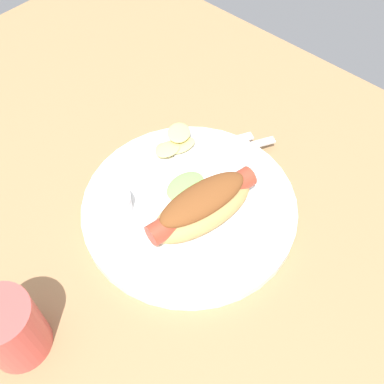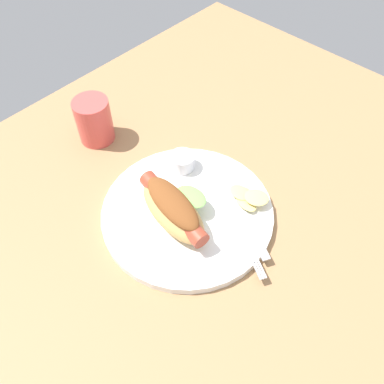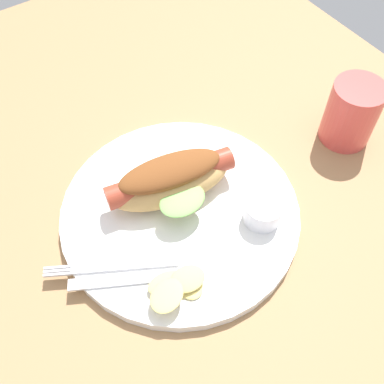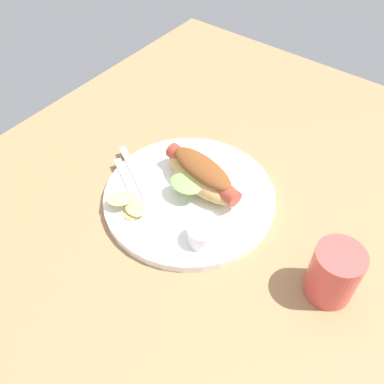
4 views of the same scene
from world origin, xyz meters
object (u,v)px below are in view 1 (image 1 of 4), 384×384
at_px(drinking_cup, 10,329).
at_px(chips_pile, 174,143).
at_px(hot_dog, 202,205).
at_px(fork, 226,152).
at_px(sauce_ramekin, 115,204).
at_px(plate, 189,207).
at_px(knife, 214,146).

bearing_deg(drinking_cup, chips_pile, -78.16).
bearing_deg(hot_dog, fork, 35.79).
height_order(fork, chips_pile, chips_pile).
bearing_deg(chips_pile, fork, -145.29).
height_order(sauce_ramekin, chips_pile, sauce_ramekin).
bearing_deg(sauce_ramekin, hot_dog, -143.27).
xyz_separation_m(plate, chips_pile, (0.09, -0.06, 0.02)).
relative_size(fork, knife, 1.10).
bearing_deg(drinking_cup, plate, -93.72).
bearing_deg(chips_pile, sauce_ramekin, 98.44).
height_order(plate, fork, fork).
bearing_deg(sauce_ramekin, drinking_cup, 104.19).
height_order(hot_dog, chips_pile, hot_dog).
bearing_deg(sauce_ramekin, knife, -97.07).
relative_size(plate, fork, 2.14).
relative_size(sauce_ramekin, knife, 0.36).
relative_size(hot_dog, drinking_cup, 1.80).
height_order(sauce_ramekin, knife, sauce_ramekin).
height_order(chips_pile, drinking_cup, drinking_cup).
xyz_separation_m(fork, chips_pile, (0.07, 0.05, 0.01)).
distance_m(hot_dog, fork, 0.13).
bearing_deg(chips_pile, hot_dog, 149.77).
distance_m(hot_dog, chips_pile, 0.14).
relative_size(hot_dog, fork, 1.18).
relative_size(hot_dog, knife, 1.30).
xyz_separation_m(fork, drinking_cup, (-0.01, 0.39, 0.03)).
height_order(fork, knife, same).
bearing_deg(hot_dog, knife, 44.68).
distance_m(knife, drinking_cup, 0.39).
bearing_deg(knife, plate, -128.67).
height_order(plate, drinking_cup, drinking_cup).
bearing_deg(drinking_cup, sauce_ramekin, -75.81).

